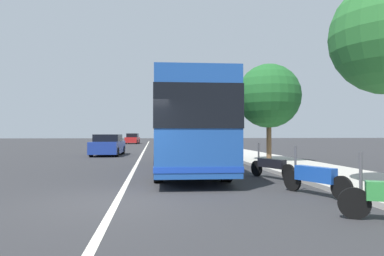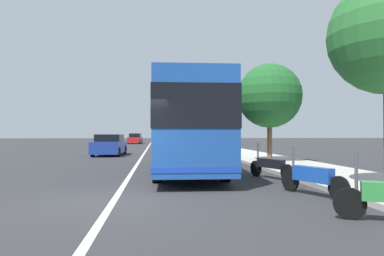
% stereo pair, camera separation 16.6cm
% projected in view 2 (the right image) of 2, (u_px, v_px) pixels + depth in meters
% --- Properties ---
extents(ground_plane, '(220.00, 220.00, 0.00)m').
position_uv_depth(ground_plane, '(113.00, 202.00, 8.09)').
color(ground_plane, '#2D2D30').
extents(sidewalk_curb, '(110.00, 3.60, 0.14)m').
position_uv_depth(sidewalk_curb, '(275.00, 162.00, 18.78)').
color(sidewalk_curb, '#B2ADA3').
rests_on(sidewalk_curb, ground).
extents(lane_divider_line, '(110.00, 0.16, 0.01)m').
position_uv_depth(lane_divider_line, '(137.00, 164.00, 18.03)').
color(lane_divider_line, silver).
rests_on(lane_divider_line, ground).
extents(coach_bus, '(11.43, 2.79, 3.49)m').
position_uv_depth(coach_bus, '(185.00, 124.00, 15.00)').
color(coach_bus, '#1E4C9E').
rests_on(coach_bus, ground).
extents(motorcycle_nearest_curb, '(2.03, 0.91, 1.24)m').
position_uv_depth(motorcycle_nearest_curb, '(312.00, 177.00, 8.87)').
color(motorcycle_nearest_curb, black).
rests_on(motorcycle_nearest_curb, ground).
extents(motorcycle_angled, '(2.13, 0.89, 1.24)m').
position_uv_depth(motorcycle_angled, '(270.00, 166.00, 12.15)').
color(motorcycle_angled, black).
rests_on(motorcycle_angled, ground).
extents(car_far_distant, '(4.76, 2.13, 1.52)m').
position_uv_depth(car_far_distant, '(110.00, 145.00, 25.25)').
color(car_far_distant, navy).
rests_on(car_far_distant, ground).
extents(car_side_street, '(4.72, 2.12, 1.59)m').
position_uv_depth(car_side_street, '(135.00, 139.00, 54.38)').
color(car_side_street, red).
rests_on(car_side_street, ground).
extents(roadside_tree_mid_block, '(3.44, 3.44, 5.33)m').
position_uv_depth(roadside_tree_mid_block, '(270.00, 96.00, 18.72)').
color(roadside_tree_mid_block, brown).
rests_on(roadside_tree_mid_block, ground).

